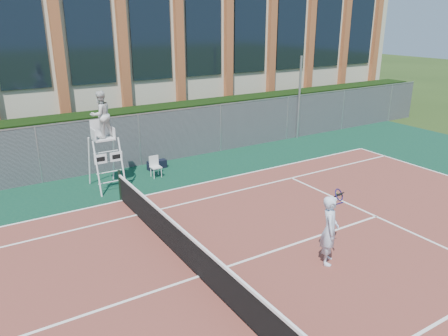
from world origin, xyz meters
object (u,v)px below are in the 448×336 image
steel_pole (299,98)px  tennis_player (330,230)px  umpire_chair (101,117)px  plastic_chair (155,165)px

steel_pole → tennis_player: (-7.52, -9.86, -1.15)m
steel_pole → umpire_chair: (-10.67, -1.65, 0.55)m
steel_pole → tennis_player: steel_pole is taller
umpire_chair → plastic_chair: (1.98, 0.12, -2.15)m
umpire_chair → plastic_chair: umpire_chair is taller
tennis_player → steel_pole: bearing=52.7°
plastic_chair → tennis_player: size_ratio=0.46×
steel_pole → plastic_chair: size_ratio=5.01×
plastic_chair → tennis_player: (1.17, -8.32, 0.45)m
steel_pole → plastic_chair: bearing=-170.0°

